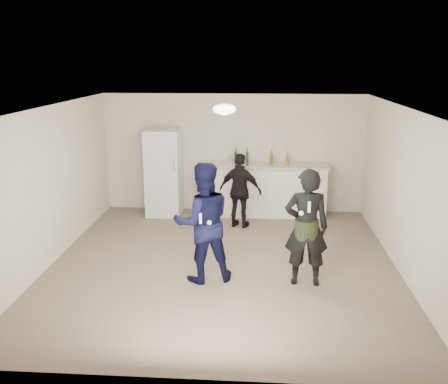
# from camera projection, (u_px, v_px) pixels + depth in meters

# --- Properties ---
(floor) EXTENTS (6.00, 6.00, 0.00)m
(floor) POSITION_uv_depth(u_px,v_px,m) (223.00, 264.00, 8.04)
(floor) COLOR #6B5B4C
(floor) RESTS_ON ground
(ceiling) EXTENTS (6.00, 6.00, 0.00)m
(ceiling) POSITION_uv_depth(u_px,v_px,m) (223.00, 108.00, 7.39)
(ceiling) COLOR silver
(ceiling) RESTS_ON wall_back
(wall_back) EXTENTS (6.00, 0.00, 6.00)m
(wall_back) POSITION_uv_depth(u_px,v_px,m) (233.00, 153.00, 10.61)
(wall_back) COLOR beige
(wall_back) RESTS_ON floor
(wall_front) EXTENTS (6.00, 0.00, 6.00)m
(wall_front) POSITION_uv_depth(u_px,v_px,m) (200.00, 268.00, 4.83)
(wall_front) COLOR beige
(wall_front) RESTS_ON floor
(wall_left) EXTENTS (0.00, 6.00, 6.00)m
(wall_left) POSITION_uv_depth(u_px,v_px,m) (50.00, 186.00, 7.91)
(wall_left) COLOR beige
(wall_left) RESTS_ON floor
(wall_right) EXTENTS (0.00, 6.00, 6.00)m
(wall_right) POSITION_uv_depth(u_px,v_px,m) (404.00, 192.00, 7.53)
(wall_right) COLOR beige
(wall_right) RESTS_ON floor
(counter) EXTENTS (2.60, 0.56, 1.05)m
(counter) POSITION_uv_depth(u_px,v_px,m) (262.00, 191.00, 10.44)
(counter) COLOR white
(counter) RESTS_ON floor
(counter_top) EXTENTS (2.68, 0.64, 0.04)m
(counter_top) POSITION_uv_depth(u_px,v_px,m) (263.00, 165.00, 10.29)
(counter_top) COLOR beige
(counter_top) RESTS_ON counter
(fridge) EXTENTS (0.70, 0.70, 1.80)m
(fridge) POSITION_uv_depth(u_px,v_px,m) (164.00, 172.00, 10.41)
(fridge) COLOR white
(fridge) RESTS_ON floor
(fridge_handle) EXTENTS (0.02, 0.02, 0.60)m
(fridge_handle) POSITION_uv_depth(u_px,v_px,m) (174.00, 157.00, 9.93)
(fridge_handle) COLOR silver
(fridge_handle) RESTS_ON fridge
(ceiling_dome) EXTENTS (0.36, 0.36, 0.16)m
(ceiling_dome) POSITION_uv_depth(u_px,v_px,m) (224.00, 109.00, 7.70)
(ceiling_dome) COLOR white
(ceiling_dome) RESTS_ON ceiling
(shaker) EXTENTS (0.08, 0.08, 0.17)m
(shaker) POSITION_uv_depth(u_px,v_px,m) (230.00, 159.00, 10.38)
(shaker) COLOR silver
(shaker) RESTS_ON counter_top
(man) EXTENTS (1.03, 0.91, 1.79)m
(man) POSITION_uv_depth(u_px,v_px,m) (203.00, 222.00, 7.27)
(man) COLOR #101243
(man) RESTS_ON floor
(woman) EXTENTS (0.64, 0.43, 1.74)m
(woman) POSITION_uv_depth(u_px,v_px,m) (306.00, 227.00, 7.14)
(woman) COLOR black
(woman) RESTS_ON floor
(camo_shorts) EXTENTS (0.34, 0.34, 0.28)m
(camo_shorts) POSITION_uv_depth(u_px,v_px,m) (306.00, 229.00, 7.14)
(camo_shorts) COLOR #293719
(camo_shorts) RESTS_ON woman
(spectator) EXTENTS (0.92, 0.61, 1.46)m
(spectator) POSITION_uv_depth(u_px,v_px,m) (240.00, 191.00, 9.63)
(spectator) COLOR black
(spectator) RESTS_ON floor
(remote_man) EXTENTS (0.04, 0.04, 0.15)m
(remote_man) POSITION_uv_depth(u_px,v_px,m) (201.00, 218.00, 6.96)
(remote_man) COLOR white
(remote_man) RESTS_ON man
(nunchuk_man) EXTENTS (0.07, 0.07, 0.07)m
(nunchuk_man) POSITION_uv_depth(u_px,v_px,m) (209.00, 223.00, 7.00)
(nunchuk_man) COLOR silver
(nunchuk_man) RESTS_ON man
(remote_woman) EXTENTS (0.04, 0.04, 0.15)m
(remote_woman) POSITION_uv_depth(u_px,v_px,m) (309.00, 207.00, 6.80)
(remote_woman) COLOR white
(remote_woman) RESTS_ON woman
(nunchuk_woman) EXTENTS (0.07, 0.07, 0.07)m
(nunchuk_woman) POSITION_uv_depth(u_px,v_px,m) (301.00, 213.00, 6.86)
(nunchuk_woman) COLOR white
(nunchuk_woman) RESTS_ON woman
(bottle_cluster) EXTENTS (1.13, 0.34, 0.28)m
(bottle_cluster) POSITION_uv_depth(u_px,v_px,m) (264.00, 159.00, 10.26)
(bottle_cluster) COLOR #9A6416
(bottle_cluster) RESTS_ON counter_top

